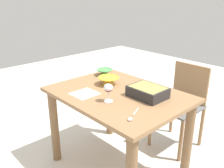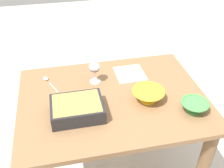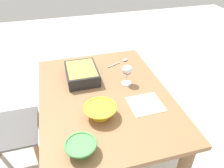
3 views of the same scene
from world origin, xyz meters
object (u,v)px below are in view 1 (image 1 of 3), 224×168
dining_table (118,110)px  mixing_bowl (105,72)px  serving_spoon (132,117)px  casserole_dish (148,91)px  wine_glass (108,89)px  chair (182,102)px  small_bowl (109,80)px  napkin (85,94)px

dining_table → mixing_bowl: size_ratio=7.12×
serving_spoon → casserole_dish: bearing=114.0°
wine_glass → mixing_bowl: bearing=141.4°
chair → wine_glass: (-0.08, -0.96, 0.38)m
casserole_dish → serving_spoon: bearing=-66.0°
dining_table → serving_spoon: bearing=-32.2°
dining_table → serving_spoon: size_ratio=5.75×
mixing_bowl → small_bowl: (0.22, -0.15, 0.00)m
small_bowl → napkin: 0.30m
chair → mixing_bowl: chair is taller
small_bowl → serving_spoon: size_ratio=0.99×
wine_glass → mixing_bowl: 0.65m
chair → casserole_dish: bearing=-84.4°
chair → wine_glass: bearing=-94.9°
serving_spoon → mixing_bowl: bearing=150.3°
casserole_dish → small_bowl: (-0.43, -0.04, -0.01)m
serving_spoon → napkin: (-0.55, 0.02, -0.01)m
casserole_dish → serving_spoon: 0.39m
dining_table → napkin: (-0.17, -0.22, 0.16)m
serving_spoon → napkin: size_ratio=0.96×
small_bowl → serving_spoon: (0.58, -0.31, -0.03)m
dining_table → wine_glass: (0.08, -0.18, 0.26)m
mixing_bowl → serving_spoon: (0.81, -0.46, -0.03)m
mixing_bowl → napkin: mixing_bowl is taller
dining_table → small_bowl: bearing=159.9°
casserole_dish → small_bowl: 0.43m
chair → wine_glass: size_ratio=5.93×
wine_glass → chair: bearing=85.1°
small_bowl → serving_spoon: small_bowl is taller
wine_glass → serving_spoon: wine_glass is taller
mixing_bowl → napkin: 0.51m
dining_table → chair: size_ratio=1.30×
chair → small_bowl: (-0.36, -0.71, 0.32)m
dining_table → serving_spoon: 0.48m
dining_table → casserole_dish: bearing=26.8°
wine_glass → napkin: wine_glass is taller
mixing_bowl → serving_spoon: 0.93m
chair → wine_glass: wine_glass is taller
dining_table → chair: (0.16, 0.78, -0.12)m
casserole_dish → mixing_bowl: (-0.65, 0.11, -0.01)m
wine_glass → dining_table: bearing=113.4°
wine_glass → serving_spoon: size_ratio=0.74×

